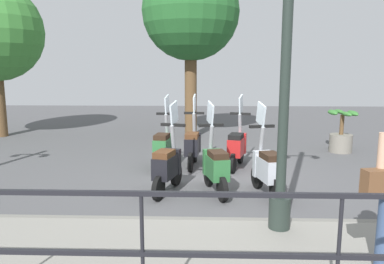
{
  "coord_description": "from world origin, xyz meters",
  "views": [
    {
      "loc": [
        -6.8,
        0.27,
        2.11
      ],
      "look_at": [
        0.2,
        0.5,
        0.9
      ],
      "focal_mm": 35.0,
      "sensor_mm": 36.0,
      "label": 1
    }
  ],
  "objects_px": {
    "lamp_post_near": "(285,71)",
    "scooter_far_2": "(164,146)",
    "potted_palm": "(341,135)",
    "scooter_near_0": "(267,168)",
    "scooter_far_0": "(237,146)",
    "scooter_far_1": "(193,145)",
    "scooter_near_1": "(215,166)",
    "scooter_near_2": "(168,165)",
    "tree_distant": "(191,12)"
  },
  "relations": [
    {
      "from": "potted_palm",
      "to": "scooter_far_0",
      "type": "relative_size",
      "value": 0.69
    },
    {
      "from": "potted_palm",
      "to": "scooter_near_2",
      "type": "relative_size",
      "value": 0.69
    },
    {
      "from": "scooter_far_1",
      "to": "scooter_far_2",
      "type": "height_order",
      "value": "same"
    },
    {
      "from": "tree_distant",
      "to": "scooter_far_1",
      "type": "bearing_deg",
      "value": -177.21
    },
    {
      "from": "scooter_near_1",
      "to": "scooter_far_1",
      "type": "xyz_separation_m",
      "value": [
        1.72,
        0.43,
        0.0
      ]
    },
    {
      "from": "scooter_far_2",
      "to": "tree_distant",
      "type": "bearing_deg",
      "value": 1.33
    },
    {
      "from": "lamp_post_near",
      "to": "scooter_far_0",
      "type": "xyz_separation_m",
      "value": [
        3.35,
        0.24,
        -1.59
      ]
    },
    {
      "from": "lamp_post_near",
      "to": "scooter_near_0",
      "type": "relative_size",
      "value": 2.82
    },
    {
      "from": "lamp_post_near",
      "to": "scooter_far_2",
      "type": "xyz_separation_m",
      "value": [
        3.27,
        1.78,
        -1.59
      ]
    },
    {
      "from": "scooter_near_0",
      "to": "scooter_near_1",
      "type": "height_order",
      "value": "same"
    },
    {
      "from": "scooter_near_1",
      "to": "lamp_post_near",
      "type": "bearing_deg",
      "value": -171.22
    },
    {
      "from": "tree_distant",
      "to": "scooter_far_0",
      "type": "height_order",
      "value": "tree_distant"
    },
    {
      "from": "scooter_near_0",
      "to": "scooter_far_1",
      "type": "height_order",
      "value": "same"
    },
    {
      "from": "scooter_near_0",
      "to": "scooter_near_1",
      "type": "bearing_deg",
      "value": 69.96
    },
    {
      "from": "scooter_far_2",
      "to": "potted_palm",
      "type": "bearing_deg",
      "value": -60.15
    },
    {
      "from": "scooter_far_0",
      "to": "scooter_far_1",
      "type": "distance_m",
      "value": 0.94
    },
    {
      "from": "scooter_near_0",
      "to": "scooter_far_1",
      "type": "bearing_deg",
      "value": 21.68
    },
    {
      "from": "potted_palm",
      "to": "scooter_near_1",
      "type": "relative_size",
      "value": 0.69
    },
    {
      "from": "scooter_near_0",
      "to": "scooter_far_2",
      "type": "xyz_separation_m",
      "value": [
        1.67,
        1.89,
        0.0
      ]
    },
    {
      "from": "potted_palm",
      "to": "scooter_near_0",
      "type": "relative_size",
      "value": 0.69
    },
    {
      "from": "scooter_far_2",
      "to": "lamp_post_near",
      "type": "bearing_deg",
      "value": -143.14
    },
    {
      "from": "tree_distant",
      "to": "scooter_far_2",
      "type": "xyz_separation_m",
      "value": [
        -3.6,
        0.44,
        -3.21
      ]
    },
    {
      "from": "scooter_near_1",
      "to": "scooter_near_0",
      "type": "bearing_deg",
      "value": -111.45
    },
    {
      "from": "lamp_post_near",
      "to": "scooter_far_0",
      "type": "relative_size",
      "value": 2.82
    },
    {
      "from": "lamp_post_near",
      "to": "scooter_near_2",
      "type": "xyz_separation_m",
      "value": [
        1.71,
        1.55,
        -1.59
      ]
    },
    {
      "from": "lamp_post_near",
      "to": "scooter_far_2",
      "type": "height_order",
      "value": "lamp_post_near"
    },
    {
      "from": "scooter_near_0",
      "to": "tree_distant",
      "type": "bearing_deg",
      "value": 1.91
    },
    {
      "from": "scooter_near_0",
      "to": "scooter_near_1",
      "type": "distance_m",
      "value": 0.85
    },
    {
      "from": "scooter_far_1",
      "to": "tree_distant",
      "type": "bearing_deg",
      "value": 7.38
    },
    {
      "from": "scooter_far_0",
      "to": "scooter_far_2",
      "type": "height_order",
      "value": "same"
    },
    {
      "from": "tree_distant",
      "to": "scooter_near_0",
      "type": "relative_size",
      "value": 3.34
    },
    {
      "from": "scooter_far_0",
      "to": "scooter_far_2",
      "type": "xyz_separation_m",
      "value": [
        -0.07,
        1.55,
        0.0
      ]
    },
    {
      "from": "scooter_near_0",
      "to": "scooter_far_1",
      "type": "relative_size",
      "value": 1.0
    },
    {
      "from": "scooter_far_0",
      "to": "scooter_far_1",
      "type": "xyz_separation_m",
      "value": [
        0.07,
        0.94,
        0.0
      ]
    },
    {
      "from": "scooter_near_1",
      "to": "scooter_far_0",
      "type": "bearing_deg",
      "value": -31.94
    },
    {
      "from": "potted_palm",
      "to": "scooter_near_2",
      "type": "xyz_separation_m",
      "value": [
        -3.26,
        4.07,
        0.04
      ]
    },
    {
      "from": "scooter_near_0",
      "to": "scooter_far_2",
      "type": "distance_m",
      "value": 2.52
    },
    {
      "from": "scooter_near_2",
      "to": "scooter_far_0",
      "type": "relative_size",
      "value": 1.0
    },
    {
      "from": "potted_palm",
      "to": "scooter_far_1",
      "type": "relative_size",
      "value": 0.69
    },
    {
      "from": "tree_distant",
      "to": "scooter_far_2",
      "type": "bearing_deg",
      "value": 173.04
    },
    {
      "from": "tree_distant",
      "to": "potted_palm",
      "type": "relative_size",
      "value": 4.85
    },
    {
      "from": "scooter_near_0",
      "to": "scooter_far_0",
      "type": "distance_m",
      "value": 1.78
    },
    {
      "from": "lamp_post_near",
      "to": "scooter_far_1",
      "type": "relative_size",
      "value": 2.82
    },
    {
      "from": "scooter_near_0",
      "to": "scooter_far_2",
      "type": "height_order",
      "value": "same"
    },
    {
      "from": "scooter_near_1",
      "to": "scooter_far_0",
      "type": "distance_m",
      "value": 1.73
    },
    {
      "from": "scooter_near_1",
      "to": "scooter_far_1",
      "type": "relative_size",
      "value": 1.0
    },
    {
      "from": "scooter_near_1",
      "to": "scooter_near_2",
      "type": "distance_m",
      "value": 0.81
    },
    {
      "from": "scooter_near_2",
      "to": "potted_palm",
      "type": "bearing_deg",
      "value": -35.45
    },
    {
      "from": "potted_palm",
      "to": "scooter_near_0",
      "type": "bearing_deg",
      "value": 144.46
    },
    {
      "from": "scooter_near_0",
      "to": "scooter_far_0",
      "type": "bearing_deg",
      "value": -2.38
    }
  ]
}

